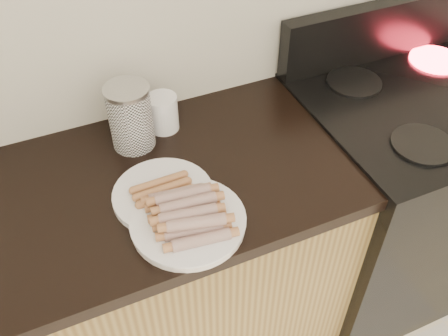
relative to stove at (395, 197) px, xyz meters
name	(u,v)px	position (x,y,z in m)	size (l,w,h in m)	color
stove	(395,197)	(0.00, 0.00, 0.00)	(0.76, 0.65, 0.91)	black
stove_panel	(381,30)	(0.00, 0.28, 0.55)	(0.76, 0.06, 0.20)	black
burner_near_left	(423,144)	(-0.17, -0.17, 0.46)	(0.18, 0.18, 0.01)	black
burner_far_left	(354,82)	(-0.17, 0.17, 0.46)	(0.18, 0.18, 0.01)	black
burner_far_right	(436,60)	(0.17, 0.17, 0.46)	(0.18, 0.18, 0.01)	#FF1E2D
main_plate	(188,223)	(-0.88, -0.17, 0.45)	(0.28, 0.28, 0.02)	white
side_plate	(163,195)	(-0.91, -0.05, 0.45)	(0.26, 0.26, 0.02)	white
hotdog_pile	(188,213)	(-0.88, -0.17, 0.49)	(0.14, 0.21, 0.05)	#9D3432
plain_sausages	(162,189)	(-0.91, -0.05, 0.47)	(0.14, 0.08, 0.02)	#B76A41
canister	(130,117)	(-0.91, 0.18, 0.54)	(0.12, 0.12, 0.19)	silver
mug	(163,113)	(-0.81, 0.22, 0.50)	(0.09, 0.09, 0.11)	white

